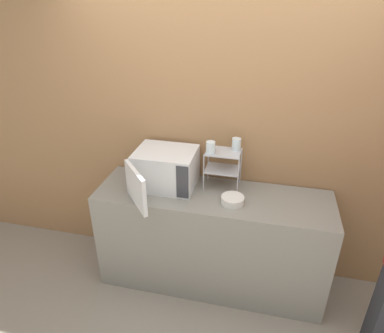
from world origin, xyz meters
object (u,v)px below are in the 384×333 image
(microwave, at_px, (165,169))
(glass_front_left, at_px, (211,147))
(dish_rack, at_px, (223,162))
(glass_back_right, at_px, (236,144))
(bowl, at_px, (233,200))

(microwave, bearing_deg, glass_front_left, 7.30)
(dish_rack, bearing_deg, glass_back_right, 31.25)
(microwave, relative_size, bowl, 3.90)
(microwave, bearing_deg, glass_back_right, 15.78)
(dish_rack, distance_m, bowl, 0.33)
(glass_front_left, bearing_deg, bowl, -40.37)
(microwave, height_order, bowl, microwave)
(dish_rack, bearing_deg, microwave, -167.75)
(glass_front_left, height_order, bowl, glass_front_left)
(dish_rack, distance_m, glass_back_right, 0.18)
(glass_back_right, relative_size, bowl, 0.54)
(microwave, height_order, dish_rack, dish_rack)
(microwave, relative_size, glass_back_right, 7.17)
(glass_front_left, relative_size, bowl, 0.54)
(microwave, distance_m, glass_front_left, 0.43)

